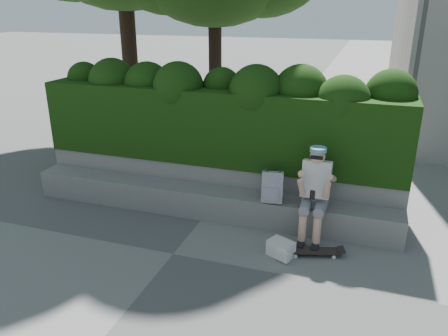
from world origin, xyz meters
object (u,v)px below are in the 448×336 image
(person, at_px, (315,190))
(skateboard, at_px, (314,251))
(backpack_plaid, at_px, (272,187))
(backpack_ground, at_px, (281,248))

(person, relative_size, skateboard, 1.83)
(person, xyz_separation_m, backpack_plaid, (-0.63, 0.08, -0.07))
(person, height_order, backpack_ground, person)
(backpack_plaid, relative_size, backpack_ground, 1.37)
(backpack_plaid, bearing_deg, person, -17.35)
(skateboard, bearing_deg, backpack_ground, -177.35)
(person, bearing_deg, backpack_ground, -117.27)
(person, distance_m, backpack_plaid, 0.64)
(person, bearing_deg, skateboard, -78.42)
(person, height_order, backpack_plaid, person)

